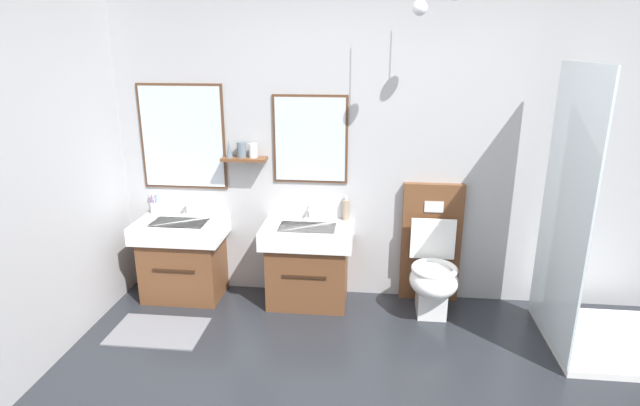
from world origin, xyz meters
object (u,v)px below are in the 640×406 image
toothbrush_cup (155,207)px  soap_dispenser (346,210)px  toilet (432,265)px  vanity_sink_left (183,257)px  vanity_sink_right (308,262)px  shower_tray (592,289)px

toothbrush_cup → soap_dispenser: (1.63, 0.01, 0.03)m
toilet → soap_dispenser: toilet is taller
toilet → soap_dispenser: 0.82m
vanity_sink_left → vanity_sink_right: 1.05m
toothbrush_cup → shower_tray: 3.44m
vanity_sink_left → soap_dispenser: size_ratio=3.54×
toothbrush_cup → vanity_sink_left: bearing=-30.3°
vanity_sink_right → toilet: 1.00m
vanity_sink_left → toothbrush_cup: (-0.28, 0.17, 0.37)m
vanity_sink_right → shower_tray: 2.09m
vanity_sink_right → toothbrush_cup: size_ratio=3.52×
toilet → vanity_sink_left: bearing=-179.9°
toilet → shower_tray: (1.05, -0.41, 0.05)m
vanity_sink_right → toothbrush_cup: (-1.34, 0.17, 0.37)m
vanity_sink_left → soap_dispenser: soap_dispenser is taller
toothbrush_cup → vanity_sink_right: bearing=-7.1°
toothbrush_cup → shower_tray: size_ratio=0.11×
toilet → shower_tray: 1.13m
vanity_sink_right → shower_tray: size_ratio=0.37×
soap_dispenser → shower_tray: bearing=-18.4°
soap_dispenser → vanity_sink_right: bearing=-149.1°
toilet → toothbrush_cup: size_ratio=4.84×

